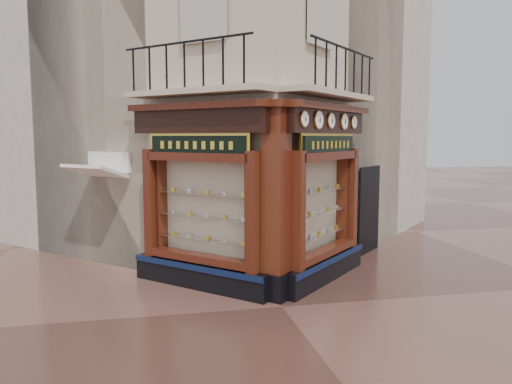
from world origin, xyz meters
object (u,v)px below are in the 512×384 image
object	(u,v)px
signboard_left	(197,145)
clock_d	(344,122)
clock_b	(318,120)
corner_pilaster	(276,204)
signboard_right	(329,145)
clock_c	(331,121)
awning	(98,270)
clock_a	(304,119)
clock_e	(354,122)

from	to	relation	value
signboard_left	clock_d	bearing A→B (deg)	-129.56
clock_b	corner_pilaster	bearing A→B (deg)	156.59
clock_b	signboard_right	bearing A→B (deg)	8.24
clock_c	awning	world-z (taller)	clock_c
clock_a	clock_c	distance (m)	1.25
clock_b	signboard_right	world-z (taller)	clock_b
clock_c	signboard_left	xyz separation A→B (m)	(-2.89, 0.19, -0.52)
corner_pilaster	clock_b	distance (m)	1.99
clock_b	clock_a	bearing A→B (deg)	-180.00
clock_e	corner_pilaster	bearing A→B (deg)	171.61
clock_e	signboard_left	world-z (taller)	clock_e
clock_c	awning	size ratio (longest dim) A/B	0.23
clock_c	signboard_right	size ratio (longest dim) A/B	0.18
clock_b	awning	distance (m)	6.54
corner_pilaster	clock_b	size ratio (longest dim) A/B	10.24
signboard_left	signboard_right	bearing A→B (deg)	-135.00
corner_pilaster	clock_b	xyz separation A→B (m)	(1.00, 0.40, 1.67)
clock_b	signboard_left	bearing A→B (deg)	120.90
clock_e	signboard_right	world-z (taller)	clock_e
signboard_left	clock_b	bearing A→B (deg)	-149.10
clock_b	clock_c	distance (m)	0.61
corner_pilaster	awning	distance (m)	5.22
clock_a	clock_c	bearing A→B (deg)	0.00
clock_e	awning	xyz separation A→B (m)	(-6.11, 1.31, -3.62)
clock_e	signboard_right	distance (m)	1.26
clock_d	awning	bearing A→B (deg)	118.27
corner_pilaster	clock_e	size ratio (longest dim) A/B	12.89
clock_c	clock_d	bearing A→B (deg)	0.00
clock_a	clock_d	size ratio (longest dim) A/B	0.86
awning	clock_b	bearing A→B (deg)	-164.17
clock_a	signboard_left	bearing A→B (deg)	106.89
clock_c	signboard_right	xyz separation A→B (m)	(0.03, 0.19, -0.52)
clock_b	clock_e	xyz separation A→B (m)	(1.35, 1.35, 0.00)
clock_a	signboard_left	world-z (taller)	clock_a
clock_e	signboard_right	xyz separation A→B (m)	(-0.89, -0.73, -0.52)
clock_c	clock_d	distance (m)	0.72
clock_d	clock_e	distance (m)	0.58
clock_c	clock_a	bearing A→B (deg)	-180.00
clock_d	signboard_right	world-z (taller)	clock_d
corner_pilaster	clock_d	xyz separation A→B (m)	(1.94, 1.34, 1.67)
awning	signboard_right	xyz separation A→B (m)	(5.22, -2.04, 3.10)
clock_e	clock_d	bearing A→B (deg)	180.00
clock_d	corner_pilaster	bearing A→B (deg)	169.57
clock_d	signboard_right	xyz separation A→B (m)	(-0.48, -0.32, -0.52)
corner_pilaster	clock_a	world-z (taller)	corner_pilaster
clock_c	clock_e	bearing A→B (deg)	0.00
corner_pilaster	awning	world-z (taller)	corner_pilaster
awning	clock_a	bearing A→B (deg)	-170.85
clock_e	signboard_left	bearing A→B (deg)	145.88
clock_e	awning	bearing A→B (deg)	122.94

